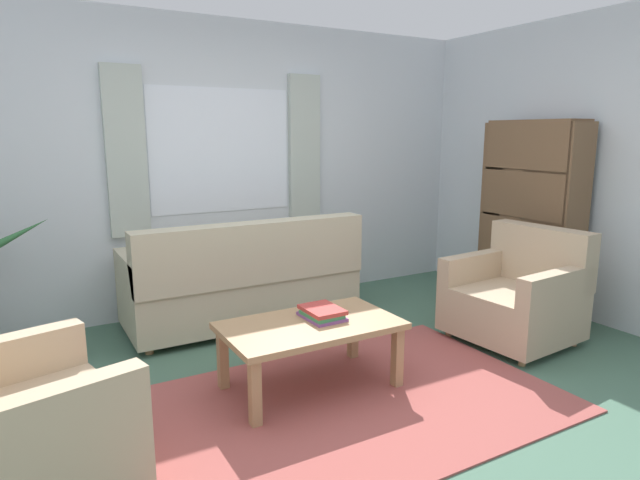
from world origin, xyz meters
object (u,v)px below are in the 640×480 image
object	(u,v)px
couch	(244,283)
armchair_right	(518,296)
book_stack_on_table	(322,313)
armchair_left	(7,429)
coffee_table	(310,331)
bookshelf	(530,227)

from	to	relation	value
couch	armchair_right	size ratio (longest dim) A/B	2.10
book_stack_on_table	armchair_right	bearing A→B (deg)	-3.39
armchair_left	coffee_table	size ratio (longest dim) A/B	0.92
armchair_right	book_stack_on_table	bearing A→B (deg)	-98.27
bookshelf	couch	bearing A→B (deg)	69.50
couch	book_stack_on_table	bearing A→B (deg)	91.50
book_stack_on_table	bookshelf	bearing A→B (deg)	8.86
coffee_table	book_stack_on_table	world-z (taller)	book_stack_on_table
armchair_right	coffee_table	size ratio (longest dim) A/B	0.82
coffee_table	bookshelf	xyz separation A→B (m)	(2.47, 0.40, 0.40)
couch	armchair_left	bearing A→B (deg)	42.96
couch	armchair_right	world-z (taller)	couch
coffee_table	armchair_left	bearing A→B (deg)	-169.29
armchair_left	armchair_right	bearing A→B (deg)	-100.04
couch	armchair_left	world-z (taller)	couch
armchair_left	book_stack_on_table	distance (m)	1.81
armchair_left	coffee_table	distance (m)	1.69
armchair_right	book_stack_on_table	xyz separation A→B (m)	(-1.71, 0.10, 0.12)
couch	coffee_table	bearing A→B (deg)	86.84
couch	coffee_table	distance (m)	1.30
couch	bookshelf	world-z (taller)	bookshelf
couch	book_stack_on_table	world-z (taller)	couch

